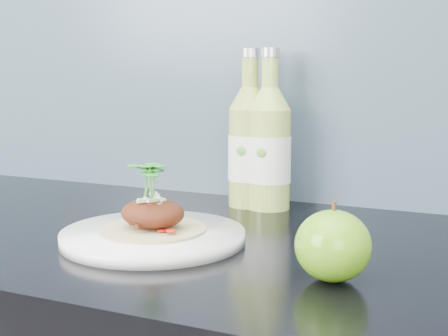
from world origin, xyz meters
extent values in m
cube|color=#7397B5|center=(0.00, 1.99, 1.25)|extent=(4.00, 0.02, 0.70)
cylinder|color=white|center=(-0.10, 1.64, 0.91)|extent=(0.29, 0.29, 0.02)
cylinder|color=tan|center=(-0.10, 1.64, 0.92)|extent=(0.15, 0.15, 0.00)
ellipsoid|color=#592410|center=(-0.10, 1.64, 0.94)|extent=(0.09, 0.08, 0.04)
ellipsoid|color=#46820E|center=(0.16, 1.58, 0.94)|extent=(0.10, 0.10, 0.08)
cylinder|color=#472D14|center=(0.16, 1.58, 0.98)|extent=(0.01, 0.00, 0.01)
cylinder|color=#9AAC48|center=(-0.07, 1.91, 0.98)|extent=(0.09, 0.09, 0.17)
cone|color=#9AAC48|center=(-0.07, 1.91, 1.09)|extent=(0.07, 0.07, 0.04)
cylinder|color=#9AAC48|center=(-0.07, 1.91, 1.13)|extent=(0.03, 0.03, 0.05)
cylinder|color=silver|center=(-0.07, 1.91, 1.16)|extent=(0.03, 0.03, 0.02)
cylinder|color=white|center=(-0.07, 1.91, 0.99)|extent=(0.09, 0.09, 0.08)
ellipsoid|color=#59A533|center=(-0.07, 1.87, 1.00)|extent=(0.02, 0.00, 0.02)
cylinder|color=#A5C250|center=(-0.03, 1.90, 0.98)|extent=(0.09, 0.09, 0.17)
cone|color=#A5C250|center=(-0.03, 1.90, 1.09)|extent=(0.07, 0.07, 0.04)
cylinder|color=#A5C250|center=(-0.03, 1.90, 1.13)|extent=(0.03, 0.03, 0.05)
cylinder|color=silver|center=(-0.03, 1.90, 1.16)|extent=(0.03, 0.03, 0.02)
cylinder|color=white|center=(-0.03, 1.90, 0.99)|extent=(0.10, 0.10, 0.08)
ellipsoid|color=#59A533|center=(-0.03, 1.87, 1.00)|extent=(0.02, 0.00, 0.02)
camera|label=1|loc=(0.34, 0.92, 1.13)|focal=50.00mm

